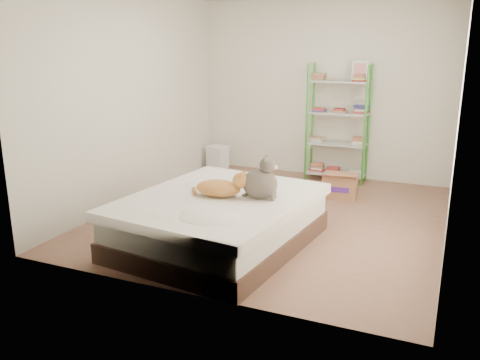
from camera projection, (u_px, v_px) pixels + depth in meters
The scene contains 7 objects.
room at pixel (276, 106), 5.70m from camera, with size 3.81×4.21×2.61m.
bed at pixel (219, 221), 5.13m from camera, with size 1.84×2.19×0.51m.
orange_cat at pixel (218, 186), 5.04m from camera, with size 0.54×0.29×0.22m, color #E49050, non-canonical shape.
grey_cat at pixel (260, 177), 4.95m from camera, with size 0.31×0.37×0.43m, color #6E6357, non-canonical shape.
shelf_unit at pixel (338, 126), 7.38m from camera, with size 0.88×0.36×1.74m.
cardboard_box at pixel (340, 186), 6.73m from camera, with size 0.48×0.46×0.36m.
white_bin at pixel (218, 157), 8.25m from camera, with size 0.37×0.34×0.36m.
Camera 1 is at (1.89, -5.41, 2.03)m, focal length 38.00 mm.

